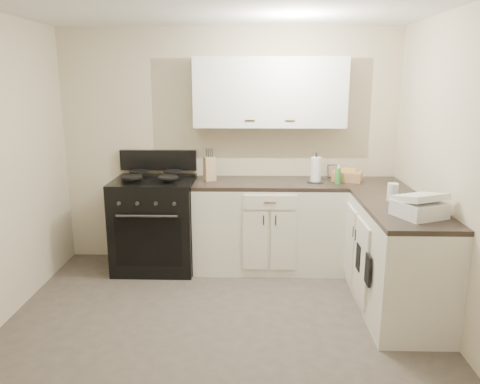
{
  "coord_description": "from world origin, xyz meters",
  "views": [
    {
      "loc": [
        0.25,
        -3.23,
        1.97
      ],
      "look_at": [
        0.14,
        0.85,
        0.98
      ],
      "focal_mm": 35.0,
      "sensor_mm": 36.0,
      "label": 1
    }
  ],
  "objects_px": {
    "stove": "(155,226)",
    "countertop_grill": "(419,209)",
    "wicker_basket": "(347,176)",
    "knife_block": "(210,169)",
    "paper_towel": "(316,170)"
  },
  "relations": [
    {
      "from": "stove",
      "to": "countertop_grill",
      "type": "xyz_separation_m",
      "value": [
        2.31,
        -1.21,
        0.54
      ]
    },
    {
      "from": "countertop_grill",
      "to": "wicker_basket",
      "type": "bearing_deg",
      "value": 78.53
    },
    {
      "from": "stove",
      "to": "wicker_basket",
      "type": "height_order",
      "value": "wicker_basket"
    },
    {
      "from": "knife_block",
      "to": "wicker_basket",
      "type": "relative_size",
      "value": 0.85
    },
    {
      "from": "stove",
      "to": "countertop_grill",
      "type": "relative_size",
      "value": 3.06
    },
    {
      "from": "knife_block",
      "to": "countertop_grill",
      "type": "relative_size",
      "value": 0.76
    },
    {
      "from": "knife_block",
      "to": "paper_towel",
      "type": "xyz_separation_m",
      "value": [
        1.1,
        -0.05,
        0.01
      ]
    },
    {
      "from": "wicker_basket",
      "to": "countertop_grill",
      "type": "xyz_separation_m",
      "value": [
        0.3,
        -1.3,
        0.01
      ]
    },
    {
      "from": "stove",
      "to": "knife_block",
      "type": "bearing_deg",
      "value": 6.57
    },
    {
      "from": "wicker_basket",
      "to": "knife_block",
      "type": "bearing_deg",
      "value": -179.27
    },
    {
      "from": "knife_block",
      "to": "paper_towel",
      "type": "distance_m",
      "value": 1.1
    },
    {
      "from": "paper_towel",
      "to": "countertop_grill",
      "type": "relative_size",
      "value": 0.79
    },
    {
      "from": "knife_block",
      "to": "countertop_grill",
      "type": "xyz_separation_m",
      "value": [
        1.73,
        -1.28,
        -0.06
      ]
    },
    {
      "from": "wicker_basket",
      "to": "paper_towel",
      "type": "bearing_deg",
      "value": -168.36
    },
    {
      "from": "paper_towel",
      "to": "countertop_grill",
      "type": "height_order",
      "value": "paper_towel"
    }
  ]
}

